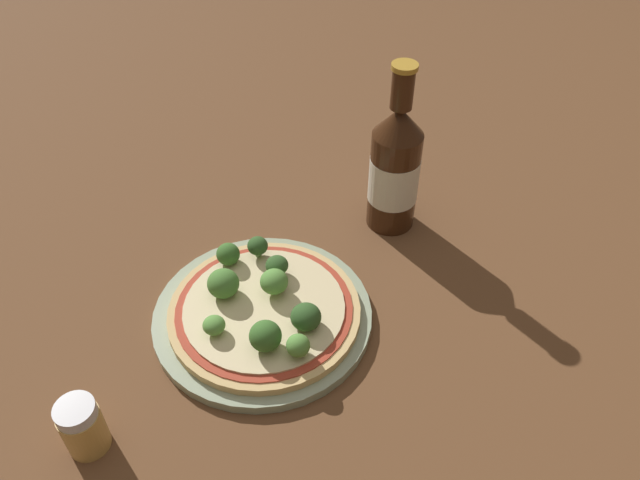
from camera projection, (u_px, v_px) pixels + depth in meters
ground_plane at (254, 315)px, 0.71m from camera, size 3.00×3.00×0.00m
plate at (263, 316)px, 0.70m from camera, size 0.24×0.24×0.01m
pizza at (264, 310)px, 0.69m from camera, size 0.21×0.21×0.01m
broccoli_floret_0 at (228, 254)px, 0.73m from camera, size 0.03×0.03×0.03m
broccoli_floret_1 at (276, 285)px, 0.68m from camera, size 0.03×0.03×0.03m
broccoli_floret_2 at (306, 317)px, 0.66m from camera, size 0.03×0.03×0.03m
broccoli_floret_3 at (258, 246)px, 0.73m from camera, size 0.02×0.02×0.03m
broccoli_floret_4 at (298, 346)px, 0.63m from camera, size 0.02×0.02×0.03m
broccoli_floret_5 at (265, 336)px, 0.63m from camera, size 0.03×0.03×0.03m
broccoli_floret_6 at (214, 325)px, 0.65m from camera, size 0.02×0.02×0.02m
broccoli_floret_7 at (223, 284)px, 0.69m from camera, size 0.04×0.04×0.03m
broccoli_floret_8 at (277, 265)px, 0.71m from camera, size 0.03×0.03×0.02m
beer_bottle at (395, 168)px, 0.77m from camera, size 0.06×0.06×0.23m
pepper_shaker at (83, 427)px, 0.57m from camera, size 0.04×0.04×0.06m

